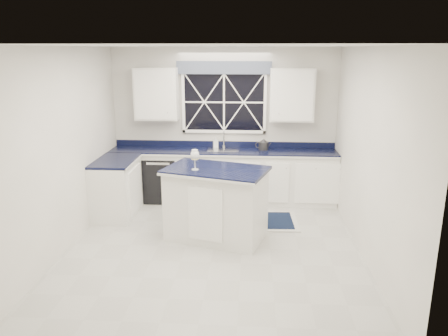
# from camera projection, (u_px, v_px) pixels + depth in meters

# --- Properties ---
(ground) EXTENTS (4.50, 4.50, 0.00)m
(ground) POSITION_uv_depth(u_px,v_px,m) (214.00, 247.00, 6.06)
(ground) COLOR #B2B2AD
(ground) RESTS_ON ground
(back_wall) EXTENTS (4.00, 0.10, 2.70)m
(back_wall) POSITION_uv_depth(u_px,v_px,m) (224.00, 124.00, 7.86)
(back_wall) COLOR beige
(back_wall) RESTS_ON ground
(base_cabinets) EXTENTS (3.99, 1.60, 0.90)m
(base_cabinets) POSITION_uv_depth(u_px,v_px,m) (204.00, 179.00, 7.67)
(base_cabinets) COLOR white
(base_cabinets) RESTS_ON ground
(countertop) EXTENTS (3.98, 0.64, 0.04)m
(countertop) POSITION_uv_depth(u_px,v_px,m) (223.00, 151.00, 7.69)
(countertop) COLOR black
(countertop) RESTS_ON base_cabinets
(dishwasher) EXTENTS (0.60, 0.58, 0.82)m
(dishwasher) POSITION_uv_depth(u_px,v_px,m) (163.00, 178.00, 7.89)
(dishwasher) COLOR black
(dishwasher) RESTS_ON ground
(window) EXTENTS (1.65, 0.09, 1.26)m
(window) POSITION_uv_depth(u_px,v_px,m) (224.00, 98.00, 7.69)
(window) COLOR black
(window) RESTS_ON ground
(upper_cabinets) EXTENTS (3.10, 0.34, 0.90)m
(upper_cabinets) POSITION_uv_depth(u_px,v_px,m) (224.00, 94.00, 7.56)
(upper_cabinets) COLOR white
(upper_cabinets) RESTS_ON ground
(faucet) EXTENTS (0.05, 0.20, 0.30)m
(faucet) POSITION_uv_depth(u_px,v_px,m) (224.00, 139.00, 7.83)
(faucet) COLOR #BABABD
(faucet) RESTS_ON countertop
(island) EXTENTS (1.58, 1.21, 1.04)m
(island) POSITION_uv_depth(u_px,v_px,m) (216.00, 203.00, 6.25)
(island) COLOR white
(island) RESTS_ON ground
(rug) EXTENTS (1.45, 0.92, 0.02)m
(rug) POSITION_uv_depth(u_px,v_px,m) (253.00, 221.00, 6.98)
(rug) COLOR beige
(rug) RESTS_ON ground
(kettle) EXTENTS (0.28, 0.20, 0.20)m
(kettle) POSITION_uv_depth(u_px,v_px,m) (263.00, 145.00, 7.68)
(kettle) COLOR #2C2C2E
(kettle) RESTS_ON countertop
(wine_glass) EXTENTS (0.12, 0.12, 0.28)m
(wine_glass) POSITION_uv_depth(u_px,v_px,m) (195.00, 156.00, 6.00)
(wine_glass) COLOR silver
(wine_glass) RESTS_ON island
(soap_bottle) EXTENTS (0.10, 0.10, 0.19)m
(soap_bottle) POSITION_uv_depth(u_px,v_px,m) (216.00, 142.00, 7.88)
(soap_bottle) COLOR silver
(soap_bottle) RESTS_ON countertop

